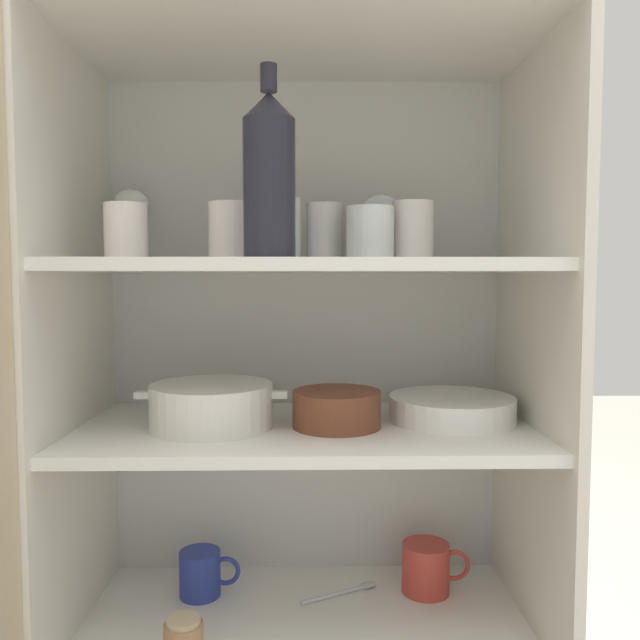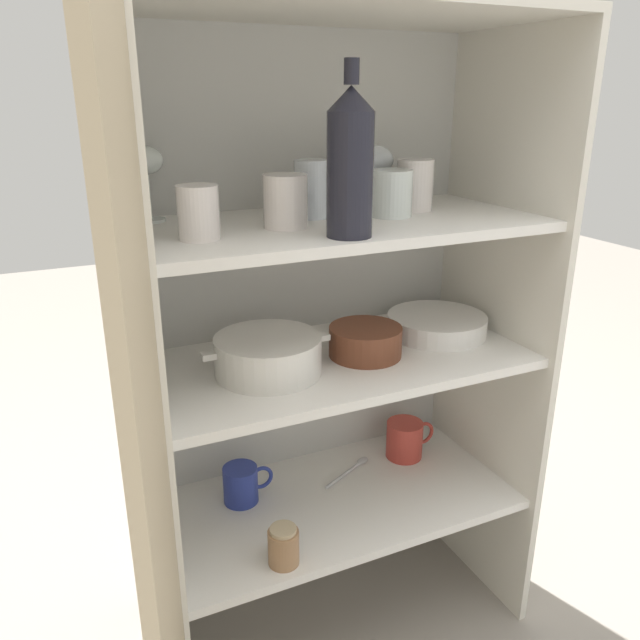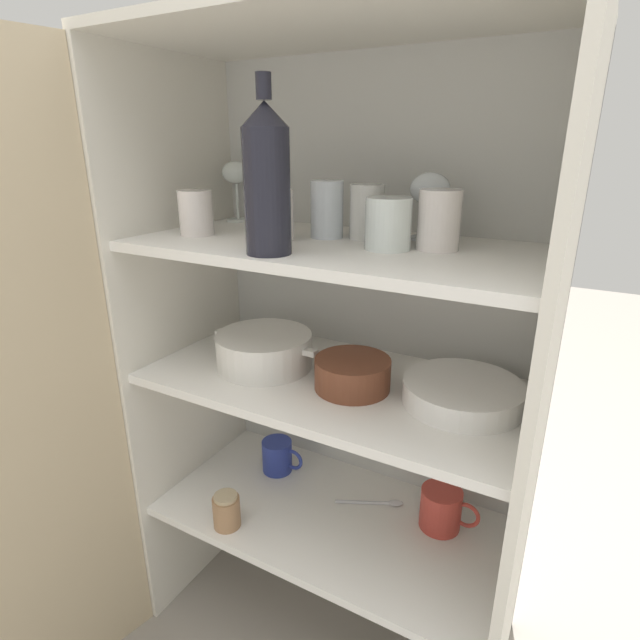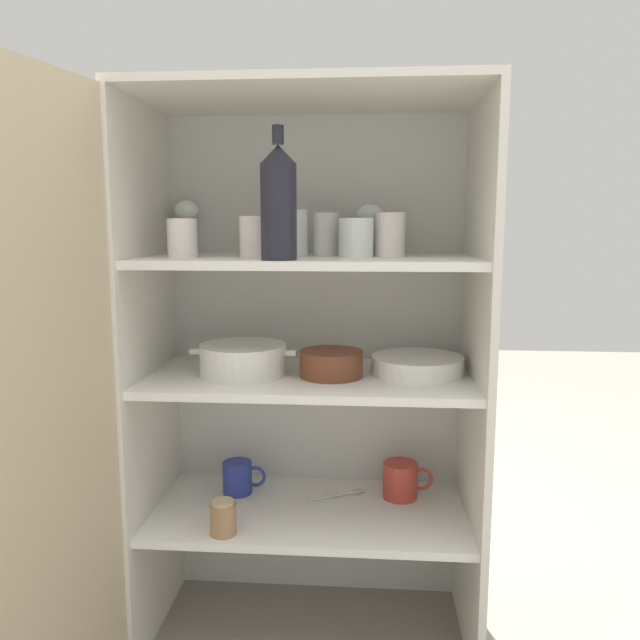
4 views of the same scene
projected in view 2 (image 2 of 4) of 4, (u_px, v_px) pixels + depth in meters
name	position (u px, v px, depth m)	size (l,w,h in m)	color
cupboard_back_panel	(300.00, 333.00, 1.50)	(0.83, 0.02, 1.34)	silver
cupboard_side_left	(144.00, 401.00, 1.16)	(0.02, 0.43, 1.34)	silver
cupboard_side_right	(491.00, 335.00, 1.48)	(0.02, 0.43, 1.34)	silver
cupboard_top_panel	(342.00, 9.00, 1.09)	(0.83, 0.43, 0.02)	silver
shelf_board_lower	(337.00, 501.00, 1.44)	(0.79, 0.39, 0.02)	white
shelf_board_middle	(338.00, 361.00, 1.32)	(0.79, 0.39, 0.02)	white
shelf_board_upper	(340.00, 225.00, 1.22)	(0.79, 0.39, 0.02)	white
cupboard_door	(161.00, 546.00, 0.79)	(0.10, 0.41, 1.34)	tan
tumbler_glass_0	(415.00, 185.00, 1.31)	(0.08, 0.08, 0.11)	silver
tumbler_glass_1	(391.00, 193.00, 1.24)	(0.08, 0.08, 0.09)	white
tumbler_glass_2	(285.00, 201.00, 1.13)	(0.08, 0.08, 0.10)	silver
tumbler_glass_3	(311.00, 189.00, 1.22)	(0.07, 0.07, 0.11)	white
tumbler_glass_4	(198.00, 213.00, 1.04)	(0.07, 0.07, 0.09)	silver
tumbler_glass_5	(341.00, 187.00, 1.28)	(0.07, 0.07, 0.11)	white
wine_glass_0	(146.00, 165.00, 1.17)	(0.07, 0.07, 0.14)	white
wine_glass_1	(376.00, 163.00, 1.35)	(0.08, 0.08, 0.13)	white
wine_bottle	(350.00, 162.00, 1.04)	(0.08, 0.08, 0.29)	black
plate_stack_white	(437.00, 324.00, 1.44)	(0.23, 0.23, 0.04)	white
mixing_bowl_large	(365.00, 340.00, 1.31)	(0.15, 0.15, 0.06)	brown
casserole_dish	(268.00, 355.00, 1.23)	(0.26, 0.21, 0.08)	silver
coffee_mug_primary	(242.00, 484.00, 1.41)	(0.12, 0.08, 0.09)	#283893
coffee_mug_extra_1	(405.00, 439.00, 1.59)	(0.13, 0.09, 0.10)	#BC3D33
storage_jar	(283.00, 546.00, 1.22)	(0.06, 0.06, 0.08)	#99704C
serving_spoon	(351.00, 469.00, 1.54)	(0.15, 0.09, 0.01)	silver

